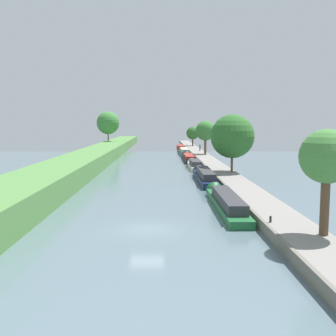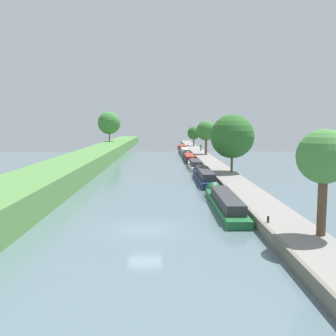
# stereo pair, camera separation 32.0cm
# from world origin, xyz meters

# --- Properties ---
(ground_plane) EXTENTS (160.00, 160.00, 0.00)m
(ground_plane) POSITION_xyz_m (0.00, 0.00, 0.00)
(ground_plane) COLOR slate
(right_towpath) EXTENTS (3.36, 260.00, 0.82)m
(right_towpath) POSITION_xyz_m (10.08, 0.00, 0.41)
(right_towpath) COLOR gray
(right_towpath) RESTS_ON ground_plane
(stone_quay) EXTENTS (0.25, 260.00, 0.87)m
(stone_quay) POSITION_xyz_m (8.27, 0.00, 0.43)
(stone_quay) COLOR #6B665B
(stone_quay) RESTS_ON ground_plane
(narrowboat_green) EXTENTS (1.93, 15.71, 2.09)m
(narrowboat_green) POSITION_xyz_m (6.94, 7.19, 0.61)
(narrowboat_green) COLOR #1E6033
(narrowboat_green) RESTS_ON ground_plane
(narrowboat_navy) EXTENTS (1.94, 15.38, 2.19)m
(narrowboat_navy) POSITION_xyz_m (6.84, 24.28, 0.68)
(narrowboat_navy) COLOR #141E42
(narrowboat_navy) RESTS_ON ground_plane
(narrowboat_cream) EXTENTS (1.96, 11.33, 2.10)m
(narrowboat_cream) POSITION_xyz_m (6.81, 39.40, 0.61)
(narrowboat_cream) COLOR beige
(narrowboat_cream) RESTS_ON ground_plane
(narrowboat_black) EXTENTS (2.11, 16.20, 2.00)m
(narrowboat_black) POSITION_xyz_m (6.70, 54.08, 0.55)
(narrowboat_black) COLOR black
(narrowboat_black) RESTS_ON ground_plane
(narrowboat_teal) EXTENTS (2.07, 16.68, 2.21)m
(narrowboat_teal) POSITION_xyz_m (6.69, 70.45, 0.63)
(narrowboat_teal) COLOR #195B60
(narrowboat_teal) RESTS_ON ground_plane
(narrowboat_red) EXTENTS (2.15, 12.73, 2.10)m
(narrowboat_red) POSITION_xyz_m (6.64, 85.28, 0.60)
(narrowboat_red) COLOR maroon
(narrowboat_red) RESTS_ON ground_plane
(tree_rightbank_near) EXTENTS (3.34, 3.34, 6.58)m
(tree_rightbank_near) POSITION_xyz_m (11.15, -4.64, 5.63)
(tree_rightbank_near) COLOR brown
(tree_rightbank_near) RESTS_ON right_towpath
(tree_rightbank_midnear) EXTENTS (6.16, 6.16, 8.13)m
(tree_rightbank_midnear) POSITION_xyz_m (11.06, 27.51, 5.86)
(tree_rightbank_midnear) COLOR brown
(tree_rightbank_midnear) RESTS_ON right_towpath
(tree_rightbank_midfar) EXTENTS (4.38, 4.38, 7.38)m
(tree_rightbank_midfar) POSITION_xyz_m (10.89, 60.34, 5.97)
(tree_rightbank_midfar) COLOR brown
(tree_rightbank_midfar) RESTS_ON right_towpath
(tree_rightbank_far) EXTENTS (3.90, 3.90, 5.80)m
(tree_rightbank_far) POSITION_xyz_m (10.63, 92.82, 4.65)
(tree_rightbank_far) COLOR #4C3828
(tree_rightbank_far) RESTS_ON right_towpath
(tree_leftbank_downstream) EXTENTS (6.39, 6.39, 8.40)m
(tree_leftbank_downstream) POSITION_xyz_m (-13.94, 85.45, 7.72)
(tree_leftbank_downstream) COLOR brown
(tree_leftbank_downstream) RESTS_ON left_grassy_bank
(person_walking) EXTENTS (0.34, 0.34, 1.66)m
(person_walking) POSITION_xyz_m (10.73, 70.87, 1.69)
(person_walking) COLOR #282D42
(person_walking) RESTS_ON right_towpath
(mooring_bollard_near) EXTENTS (0.16, 0.16, 0.45)m
(mooring_bollard_near) POSITION_xyz_m (8.70, -1.45, 1.04)
(mooring_bollard_near) COLOR black
(mooring_bollard_near) RESTS_ON right_towpath
(mooring_bollard_far) EXTENTS (0.16, 0.16, 0.45)m
(mooring_bollard_far) POSITION_xyz_m (8.70, 90.81, 1.04)
(mooring_bollard_far) COLOR black
(mooring_bollard_far) RESTS_ON right_towpath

